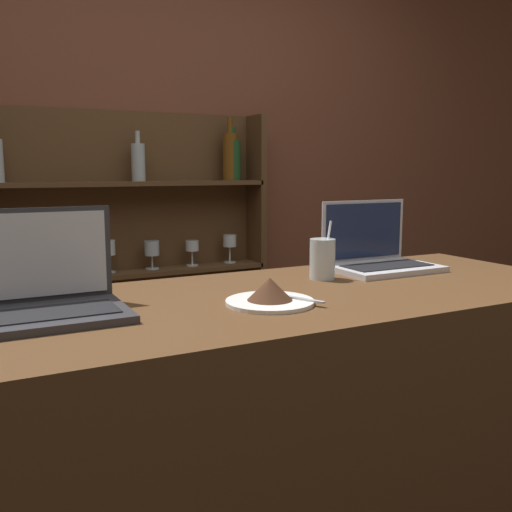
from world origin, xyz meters
name	(u,v)px	position (x,y,z in m)	size (l,w,h in m)	color
bar_counter	(296,472)	(0.00, 0.35, 0.52)	(1.71, 0.69, 1.03)	#4C3019
back_wall	(145,171)	(0.00, 1.72, 1.35)	(7.00, 0.06, 2.70)	brown
back_shelf	(132,277)	(-0.10, 1.64, 0.86)	(1.31, 0.18, 1.62)	brown
laptop_near	(45,294)	(-0.63, 0.39, 1.08)	(0.34, 0.25, 0.24)	#333338
laptop_far	(377,255)	(0.41, 0.53, 1.08)	(0.34, 0.23, 0.22)	silver
cake_plate	(270,294)	(-0.13, 0.26, 1.06)	(0.22, 0.22, 0.07)	white
water_glass	(322,259)	(0.16, 0.47, 1.09)	(0.08, 0.08, 0.17)	silver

